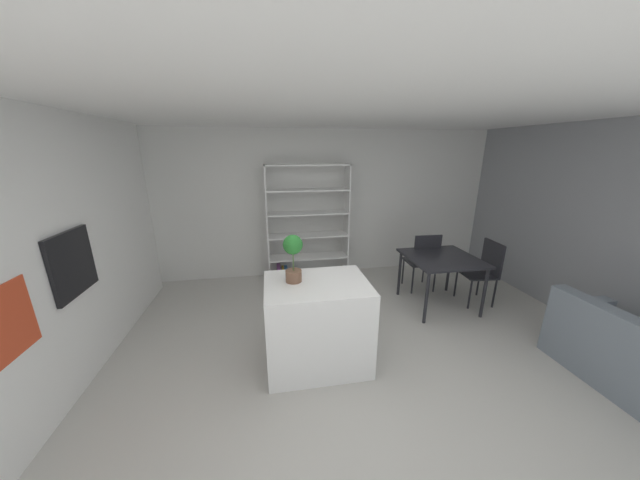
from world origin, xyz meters
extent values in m
plane|color=beige|center=(0.00, 0.00, 0.00)|extent=(9.08, 9.08, 0.00)
cube|color=white|center=(0.00, 0.00, 2.61)|extent=(6.61, 5.53, 0.06)
cube|color=silver|center=(0.00, 2.74, 1.29)|extent=(6.61, 0.06, 2.58)
cube|color=black|center=(-2.60, 0.42, 1.22)|extent=(0.04, 0.60, 0.61)
cylinder|color=#B7BABC|center=(-2.64, 0.42, 1.47)|extent=(0.02, 0.48, 0.02)
cube|color=white|center=(-0.34, 0.23, 0.47)|extent=(1.06, 0.79, 0.94)
cylinder|color=brown|center=(-0.57, 0.30, 1.00)|extent=(0.16, 0.16, 0.12)
cylinder|color=#476633|center=(-0.57, 0.30, 1.16)|extent=(0.01, 0.01, 0.20)
sphere|color=#26732B|center=(-0.57, 0.30, 1.33)|extent=(0.20, 0.20, 0.20)
cube|color=white|center=(-0.83, 2.44, 1.00)|extent=(0.02, 0.37, 2.00)
cube|color=white|center=(0.54, 2.44, 1.00)|extent=(0.02, 0.37, 2.00)
cube|color=white|center=(-0.14, 2.44, 1.99)|extent=(1.39, 0.37, 0.02)
cube|color=white|center=(-0.14, 2.44, 0.01)|extent=(1.39, 0.37, 0.02)
cube|color=white|center=(-0.14, 2.44, 0.41)|extent=(1.35, 0.37, 0.02)
cube|color=white|center=(-0.14, 2.44, 0.81)|extent=(1.35, 0.37, 0.02)
cube|color=white|center=(-0.14, 2.44, 1.20)|extent=(1.35, 0.37, 0.02)
cube|color=white|center=(-0.14, 2.44, 1.59)|extent=(1.35, 0.37, 0.02)
cube|color=#8E4793|center=(-0.67, 2.44, 0.14)|extent=(0.06, 0.31, 0.24)
cube|color=gold|center=(-0.59, 2.44, 0.12)|extent=(0.04, 0.31, 0.19)
cube|color=#2D6BAD|center=(-0.54, 2.44, 0.12)|extent=(0.05, 0.31, 0.19)
cube|color=#232328|center=(1.61, 1.14, 0.75)|extent=(0.97, 0.95, 0.03)
cylinder|color=#232328|center=(1.19, 0.72, 0.37)|extent=(0.04, 0.04, 0.73)
cylinder|color=#232328|center=(2.04, 0.72, 0.37)|extent=(0.04, 0.04, 0.73)
cylinder|color=#232328|center=(1.19, 1.55, 0.37)|extent=(0.04, 0.04, 0.73)
cylinder|color=#232328|center=(2.04, 1.55, 0.37)|extent=(0.04, 0.04, 0.73)
cube|color=#232328|center=(2.22, 1.14, 0.46)|extent=(0.47, 0.48, 0.03)
cube|color=#232328|center=(2.42, 1.12, 0.71)|extent=(0.06, 0.45, 0.48)
cylinder|color=#232328|center=(2.04, 1.34, 0.22)|extent=(0.03, 0.03, 0.44)
cylinder|color=#232328|center=(2.01, 0.96, 0.22)|extent=(0.03, 0.03, 0.44)
cylinder|color=#232328|center=(2.42, 1.31, 0.22)|extent=(0.03, 0.03, 0.44)
cylinder|color=#232328|center=(2.39, 0.93, 0.22)|extent=(0.03, 0.03, 0.44)
cube|color=#232328|center=(1.61, 1.73, 0.47)|extent=(0.44, 0.44, 0.03)
cube|color=#232328|center=(1.61, 1.53, 0.73)|extent=(0.44, 0.04, 0.49)
cylinder|color=#232328|center=(1.80, 1.92, 0.23)|extent=(0.03, 0.03, 0.46)
cylinder|color=#232328|center=(1.43, 1.92, 0.23)|extent=(0.03, 0.03, 0.46)
cylinder|color=#232328|center=(1.80, 1.54, 0.23)|extent=(0.03, 0.03, 0.46)
cylinder|color=#232328|center=(1.42, 1.55, 0.23)|extent=(0.03, 0.03, 0.46)
cube|color=slate|center=(2.69, -0.06, 0.51)|extent=(0.63, 0.14, 0.20)
camera|label=1|loc=(-0.79, -2.51, 2.22)|focal=16.76mm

